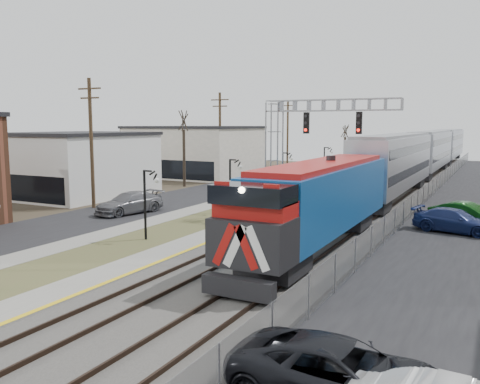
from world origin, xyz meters
The scene contains 20 objects.
street_west centered at (-11.50, 35.00, 0.02)m, with size 7.00×120.00×0.04m, color black.
sidewalk centered at (-7.00, 35.00, 0.04)m, with size 2.00×120.00×0.08m, color gray.
grass_median centered at (-4.00, 35.00, 0.03)m, with size 4.00×120.00×0.06m, color #4E532C.
platform centered at (-1.00, 35.00, 0.12)m, with size 2.00×120.00×0.24m, color gray.
ballast_bed centered at (4.00, 35.00, 0.10)m, with size 8.00×120.00×0.20m, color #595651.
platform_edge centered at (-0.12, 35.00, 0.24)m, with size 0.24×120.00×0.01m, color gold.
track_near centered at (2.00, 35.00, 0.28)m, with size 1.58×120.00×0.15m.
track_far centered at (5.50, 35.00, 0.28)m, with size 1.58×120.00×0.15m.
train centered at (5.50, 55.54, 2.92)m, with size 3.00×85.85×5.33m.
signal_gantry centered at (1.22, 27.99, 5.59)m, with size 9.00×1.07×8.15m.
lampposts centered at (-4.00, 18.29, 2.00)m, with size 0.14×62.14×4.00m.
utility_poles centered at (-14.50, 25.00, 5.00)m, with size 0.28×80.28×10.00m.
fence centered at (8.20, 35.00, 0.80)m, with size 0.04×120.00×1.60m, color gray.
buildings_west centered at (-21.00, 24.21, 3.01)m, with size 14.00×67.00×7.00m.
bare_trees centered at (-12.66, 38.91, 2.70)m, with size 12.30×42.30×5.95m.
car_lot_c centered at (10.65, 6.42, 0.74)m, with size 2.46×5.33×1.48m, color black.
car_lot_d centered at (11.35, 28.16, 0.71)m, with size 1.99×4.90×1.42m, color navy.
car_lot_e centered at (11.22, 29.35, 0.65)m, with size 1.53×3.80×1.30m, color slate.
car_lot_f centered at (11.92, 30.33, 0.77)m, with size 1.62×4.65×1.53m, color #0B390D.
car_street_b centered at (-10.43, 24.37, 0.77)m, with size 2.17×5.34×1.55m, color slate.
Camera 1 is at (13.66, -4.49, 6.52)m, focal length 38.00 mm.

